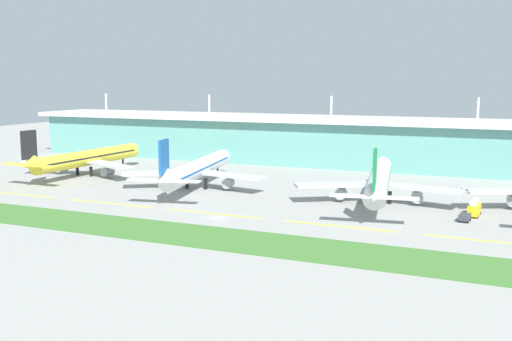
# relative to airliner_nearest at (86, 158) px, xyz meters

# --- Properties ---
(ground_plane) EXTENTS (600.00, 600.00, 0.00)m
(ground_plane) POSITION_rel_airliner_nearest_xyz_m (76.73, -42.87, -6.45)
(ground_plane) COLOR gray
(terminal_building) EXTENTS (288.00, 34.00, 28.89)m
(terminal_building) POSITION_rel_airliner_nearest_xyz_m (76.73, 64.25, 3.70)
(terminal_building) COLOR #5B9E93
(terminal_building) RESTS_ON ground
(airliner_nearest) EXTENTS (48.79, 64.63, 18.90)m
(airliner_nearest) POSITION_rel_airliner_nearest_xyz_m (0.00, 0.00, 0.00)
(airliner_nearest) COLOR yellow
(airliner_nearest) RESTS_ON ground
(airliner_near_middle) EXTENTS (47.91, 67.98, 18.90)m
(airliner_near_middle) POSITION_rel_airliner_nearest_xyz_m (51.13, -7.11, 0.00)
(airliner_near_middle) COLOR white
(airliner_near_middle) RESTS_ON ground
(airliner_far_middle) EXTENTS (48.11, 70.14, 18.90)m
(airliner_far_middle) POSITION_rel_airliner_nearest_xyz_m (110.50, -6.16, 0.01)
(airliner_far_middle) COLOR silver
(airliner_far_middle) RESTS_ON ground
(taxiway_stripe_west) EXTENTS (28.00, 0.70, 0.04)m
(taxiway_stripe_west) POSITION_rel_airliner_nearest_xyz_m (5.73, -38.83, -6.43)
(taxiway_stripe_west) COLOR yellow
(taxiway_stripe_west) RESTS_ON ground
(taxiway_stripe_mid_west) EXTENTS (28.00, 0.70, 0.04)m
(taxiway_stripe_mid_west) POSITION_rel_airliner_nearest_xyz_m (39.73, -38.83, -6.43)
(taxiway_stripe_mid_west) COLOR yellow
(taxiway_stripe_mid_west) RESTS_ON ground
(taxiway_stripe_centre) EXTENTS (28.00, 0.70, 0.04)m
(taxiway_stripe_centre) POSITION_rel_airliner_nearest_xyz_m (73.73, -38.83, -6.43)
(taxiway_stripe_centre) COLOR yellow
(taxiway_stripe_centre) RESTS_ON ground
(taxiway_stripe_mid_east) EXTENTS (28.00, 0.70, 0.04)m
(taxiway_stripe_mid_east) POSITION_rel_airliner_nearest_xyz_m (107.73, -38.83, -6.43)
(taxiway_stripe_mid_east) COLOR yellow
(taxiway_stripe_mid_east) RESTS_ON ground
(taxiway_stripe_east) EXTENTS (28.00, 0.70, 0.04)m
(taxiway_stripe_east) POSITION_rel_airliner_nearest_xyz_m (141.73, -38.83, -6.43)
(taxiway_stripe_east) COLOR yellow
(taxiway_stripe_east) RESTS_ON ground
(grass_verge) EXTENTS (300.00, 18.00, 0.10)m
(grass_verge) POSITION_rel_airliner_nearest_xyz_m (76.73, -60.42, -6.40)
(grass_verge) COLOR #3D702D
(grass_verge) RESTS_ON ground
(fuel_truck) EXTENTS (3.10, 7.36, 4.95)m
(fuel_truck) POSITION_rel_airliner_nearest_xyz_m (137.18, -14.00, -4.19)
(fuel_truck) COLOR gold
(fuel_truck) RESTS_ON ground
(pushback_tug) EXTENTS (2.92, 4.63, 1.85)m
(pushback_tug) POSITION_rel_airliner_nearest_xyz_m (135.41, -21.28, -5.35)
(pushback_tug) COLOR #333842
(pushback_tug) RESTS_ON ground
(safety_cone_left_wingtip) EXTENTS (0.56, 0.56, 0.70)m
(safety_cone_left_wingtip) POSITION_rel_airliner_nearest_xyz_m (-4.99, -16.48, -6.10)
(safety_cone_left_wingtip) COLOR orange
(safety_cone_left_wingtip) RESTS_ON ground
(safety_cone_nose_front) EXTENTS (0.56, 0.56, 0.70)m
(safety_cone_nose_front) POSITION_rel_airliner_nearest_xyz_m (16.53, -16.53, -6.10)
(safety_cone_nose_front) COLOR orange
(safety_cone_nose_front) RESTS_ON ground
(safety_cone_right_wingtip) EXTENTS (0.56, 0.56, 0.70)m
(safety_cone_right_wingtip) POSITION_rel_airliner_nearest_xyz_m (10.43, -18.03, -6.10)
(safety_cone_right_wingtip) COLOR orange
(safety_cone_right_wingtip) RESTS_ON ground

